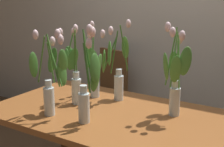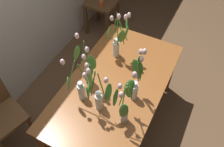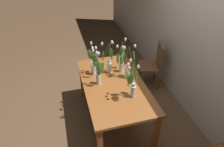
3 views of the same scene
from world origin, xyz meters
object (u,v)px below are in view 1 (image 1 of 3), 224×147
object	(u,v)px
tulip_vase_4	(94,74)
dining_chair	(106,89)
tulip_vase_0	(88,89)
tulip_vase_1	(51,80)
tulip_vase_3	(117,71)
tulip_vase_2	(74,75)
tulip_vase_5	(175,80)
dining_table	(113,126)

from	to	relation	value
tulip_vase_4	dining_chair	xyz separation A→B (m)	(-0.40, 0.79, -0.39)
tulip_vase_4	tulip_vase_0	bearing A→B (deg)	-58.63
tulip_vase_1	tulip_vase_4	world-z (taller)	tulip_vase_4
tulip_vase_3	dining_chair	xyz separation A→B (m)	(-0.58, 0.76, -0.43)
tulip_vase_4	tulip_vase_1	bearing A→B (deg)	-92.51
tulip_vase_3	dining_chair	world-z (taller)	tulip_vase_3
tulip_vase_2	dining_chair	size ratio (longest dim) A/B	0.59
tulip_vase_0	tulip_vase_4	world-z (taller)	tulip_vase_0
tulip_vase_0	tulip_vase_3	distance (m)	0.46
tulip_vase_1	tulip_vase_5	bearing A→B (deg)	29.84
dining_chair	tulip_vase_5	bearing A→B (deg)	-39.07
tulip_vase_0	dining_chair	distance (m)	1.44
tulip_vase_1	tulip_vase_2	bearing A→B (deg)	93.92
tulip_vase_1	tulip_vase_3	distance (m)	0.51
tulip_vase_0	tulip_vase_5	bearing A→B (deg)	43.03
tulip_vase_2	tulip_vase_3	world-z (taller)	tulip_vase_3
tulip_vase_3	dining_chair	distance (m)	1.05
tulip_vase_1	dining_chair	xyz separation A→B (m)	(-0.38, 1.23, -0.45)
dining_table	tulip_vase_5	distance (m)	0.51
dining_table	tulip_vase_4	world-z (taller)	tulip_vase_4
dining_table	tulip_vase_1	distance (m)	0.50
tulip_vase_0	tulip_vase_2	world-z (taller)	tulip_vase_0
tulip_vase_3	tulip_vase_4	xyz separation A→B (m)	(-0.18, -0.03, -0.04)
dining_table	tulip_vase_2	world-z (taller)	tulip_vase_2
tulip_vase_1	tulip_vase_2	world-z (taller)	tulip_vase_1
tulip_vase_0	dining_chair	xyz separation A→B (m)	(-0.66, 1.21, -0.43)
dining_table	tulip_vase_0	distance (m)	0.37
tulip_vase_2	tulip_vase_5	xyz separation A→B (m)	(0.68, 0.13, 0.03)
tulip_vase_2	dining_table	bearing A→B (deg)	-2.75
tulip_vase_5	dining_chair	bearing A→B (deg)	140.93
dining_table	tulip_vase_5	xyz separation A→B (m)	(0.35, 0.15, 0.33)
tulip_vase_2	tulip_vase_3	size ratio (longest dim) A/B	0.95
tulip_vase_1	tulip_vase_3	world-z (taller)	tulip_vase_3
dining_table	tulip_vase_2	size ratio (longest dim) A/B	2.92
dining_table	tulip_vase_4	size ratio (longest dim) A/B	2.88
tulip_vase_2	tulip_vase_5	world-z (taller)	tulip_vase_5
tulip_vase_0	tulip_vase_4	bearing A→B (deg)	121.37
tulip_vase_3	tulip_vase_1	bearing A→B (deg)	-112.86
tulip_vase_3	tulip_vase_4	size ratio (longest dim) A/B	1.03
tulip_vase_1	tulip_vase_2	distance (m)	0.25
tulip_vase_1	tulip_vase_5	size ratio (longest dim) A/B	0.94
tulip_vase_0	tulip_vase_1	xyz separation A→B (m)	(-0.27, -0.02, 0.02)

